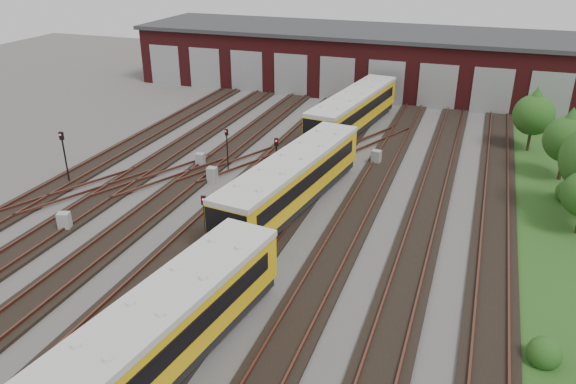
% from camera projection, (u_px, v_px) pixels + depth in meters
% --- Properties ---
extents(ground, '(120.00, 120.00, 0.00)m').
position_uv_depth(ground, '(199.00, 273.00, 28.32)').
color(ground, '#43413F').
rests_on(ground, ground).
extents(track_network, '(30.40, 70.00, 0.33)m').
position_uv_depth(track_network, '(201.00, 265.00, 28.83)').
color(track_network, black).
rests_on(track_network, ground).
extents(maintenance_shed, '(51.00, 12.50, 6.35)m').
position_uv_depth(maintenance_shed, '(369.00, 59.00, 61.22)').
color(maintenance_shed, '#4F1315').
rests_on(maintenance_shed, ground).
extents(metro_train, '(4.68, 46.99, 3.05)m').
position_uv_depth(metro_train, '(293.00, 180.00, 34.34)').
color(metro_train, black).
rests_on(metro_train, ground).
extents(signal_mast_0, '(0.28, 0.26, 3.69)m').
position_uv_depth(signal_mast_0, '(64.00, 151.00, 37.67)').
color(signal_mast_0, black).
rests_on(signal_mast_0, ground).
extents(signal_mast_1, '(0.31, 0.29, 3.27)m').
position_uv_depth(signal_mast_1, '(276.00, 155.00, 37.74)').
color(signal_mast_1, black).
rests_on(signal_mast_1, ground).
extents(signal_mast_2, '(0.26, 0.24, 3.09)m').
position_uv_depth(signal_mast_2, '(227.00, 144.00, 40.01)').
color(signal_mast_2, black).
rests_on(signal_mast_2, ground).
extents(signal_mast_3, '(0.28, 0.26, 2.91)m').
position_uv_depth(signal_mast_3, '(205.00, 213.00, 30.26)').
color(signal_mast_3, black).
rests_on(signal_mast_3, ground).
extents(relay_cabinet_0, '(0.66, 0.56, 1.03)m').
position_uv_depth(relay_cabinet_0, '(200.00, 160.00, 41.18)').
color(relay_cabinet_0, '#989A9C').
rests_on(relay_cabinet_0, ground).
extents(relay_cabinet_1, '(0.66, 0.56, 1.09)m').
position_uv_depth(relay_cabinet_1, '(212.00, 175.00, 38.57)').
color(relay_cabinet_1, '#989A9C').
rests_on(relay_cabinet_1, ground).
extents(relay_cabinet_2, '(0.82, 0.76, 1.12)m').
position_uv_depth(relay_cabinet_2, '(64.00, 222.00, 32.22)').
color(relay_cabinet_2, '#989A9C').
rests_on(relay_cabinet_2, ground).
extents(relay_cabinet_3, '(0.65, 0.58, 0.95)m').
position_uv_depth(relay_cabinet_3, '(365.00, 114.00, 51.96)').
color(relay_cabinet_3, '#989A9C').
rests_on(relay_cabinet_3, ground).
extents(relay_cabinet_4, '(0.72, 0.63, 1.08)m').
position_uv_depth(relay_cabinet_4, '(376.00, 157.00, 41.60)').
color(relay_cabinet_4, '#989A9C').
rests_on(relay_cabinet_4, ground).
extents(tree_0, '(3.14, 3.14, 5.20)m').
position_uv_depth(tree_0, '(535.00, 110.00, 42.98)').
color(tree_0, '#2F2015').
rests_on(tree_0, ground).
extents(tree_1, '(3.16, 3.16, 5.23)m').
position_uv_depth(tree_1, '(568.00, 134.00, 37.75)').
color(tree_1, '#2F2015').
rests_on(tree_1, ground).
extents(bush_0, '(1.36, 1.36, 1.36)m').
position_uv_depth(bush_0, '(545.00, 349.00, 22.13)').
color(bush_0, '#1B4012').
rests_on(bush_0, ground).
extents(bush_1, '(1.65, 1.65, 1.65)m').
position_uv_depth(bush_1, '(570.00, 189.00, 35.71)').
color(bush_1, '#1B4012').
rests_on(bush_1, ground).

